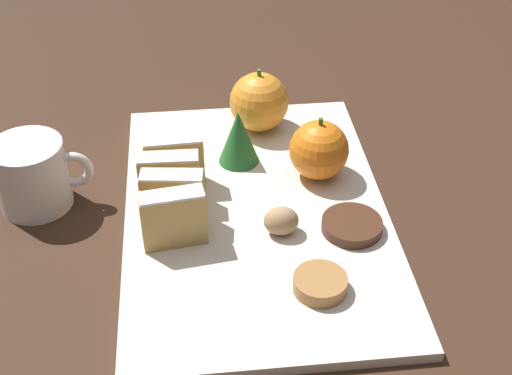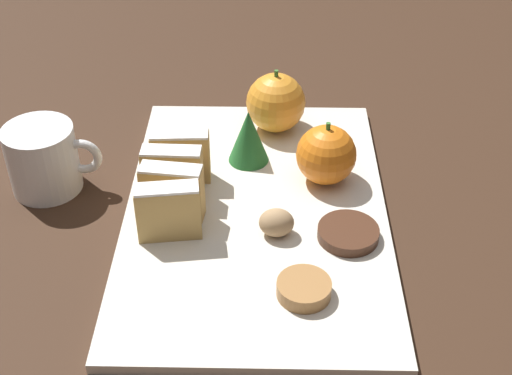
# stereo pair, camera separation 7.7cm
# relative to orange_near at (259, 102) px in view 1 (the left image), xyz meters

# --- Properties ---
(ground_plane) EXTENTS (6.00, 6.00, 0.00)m
(ground_plane) POSITION_rel_orange_near_xyz_m (-0.02, -0.17, -0.05)
(ground_plane) COLOR #382316
(serving_platter) EXTENTS (0.29, 0.44, 0.01)m
(serving_platter) POSITION_rel_orange_near_xyz_m (-0.02, -0.17, -0.04)
(serving_platter) COLOR silver
(serving_platter) RESTS_ON ground_plane
(stollen_slice_front) EXTENTS (0.07, 0.03, 0.06)m
(stollen_slice_front) POSITION_rel_orange_near_xyz_m (-0.11, -0.21, -0.01)
(stollen_slice_front) COLOR tan
(stollen_slice_front) RESTS_ON serving_platter
(stollen_slice_second) EXTENTS (0.07, 0.03, 0.06)m
(stollen_slice_second) POSITION_rel_orange_near_xyz_m (-0.11, -0.18, -0.01)
(stollen_slice_second) COLOR tan
(stollen_slice_second) RESTS_ON serving_platter
(stollen_slice_third) EXTENTS (0.07, 0.02, 0.06)m
(stollen_slice_third) POSITION_rel_orange_near_xyz_m (-0.11, -0.15, -0.01)
(stollen_slice_third) COLOR tan
(stollen_slice_third) RESTS_ON serving_platter
(stollen_slice_fourth) EXTENTS (0.07, 0.03, 0.06)m
(stollen_slice_fourth) POSITION_rel_orange_near_xyz_m (-0.11, -0.11, -0.01)
(stollen_slice_fourth) COLOR tan
(stollen_slice_fourth) RESTS_ON serving_platter
(orange_near) EXTENTS (0.08, 0.08, 0.08)m
(orange_near) POSITION_rel_orange_near_xyz_m (0.00, 0.00, 0.00)
(orange_near) COLOR orange
(orange_near) RESTS_ON serving_platter
(orange_far) EXTENTS (0.07, 0.07, 0.08)m
(orange_far) POSITION_rel_orange_near_xyz_m (0.06, -0.11, -0.00)
(orange_far) COLOR orange
(orange_far) RESTS_ON serving_platter
(walnut) EXTENTS (0.04, 0.03, 0.03)m
(walnut) POSITION_rel_orange_near_xyz_m (0.00, -0.21, -0.02)
(walnut) COLOR tan
(walnut) RESTS_ON serving_platter
(chocolate_cookie) EXTENTS (0.06, 0.06, 0.01)m
(chocolate_cookie) POSITION_rel_orange_near_xyz_m (0.08, -0.21, -0.03)
(chocolate_cookie) COLOR #472819
(chocolate_cookie) RESTS_ON serving_platter
(gingerbread_cookie) EXTENTS (0.05, 0.05, 0.02)m
(gingerbread_cookie) POSITION_rel_orange_near_xyz_m (0.03, -0.30, -0.03)
(gingerbread_cookie) COLOR #A3703D
(gingerbread_cookie) RESTS_ON serving_platter
(evergreen_sprig) EXTENTS (0.05, 0.05, 0.07)m
(evergreen_sprig) POSITION_rel_orange_near_xyz_m (-0.03, -0.07, -0.00)
(evergreen_sprig) COLOR #23662D
(evergreen_sprig) RESTS_ON serving_platter
(coffee_mug) EXTENTS (0.11, 0.08, 0.08)m
(coffee_mug) POSITION_rel_orange_near_xyz_m (-0.27, -0.12, -0.01)
(coffee_mug) COLOR white
(coffee_mug) RESTS_ON ground_plane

